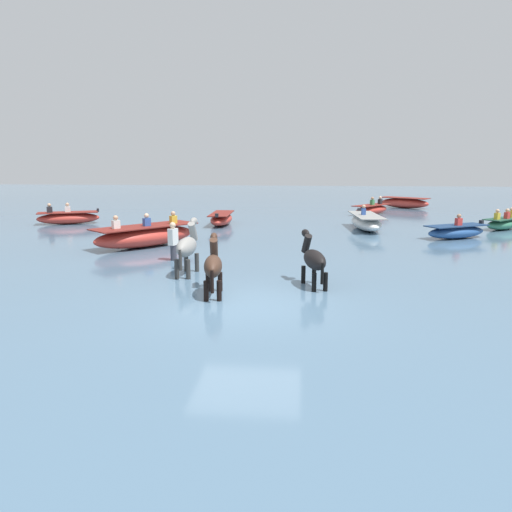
# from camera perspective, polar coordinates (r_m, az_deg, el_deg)

# --- Properties ---
(ground_plane) EXTENTS (120.00, 120.00, 0.00)m
(ground_plane) POSITION_cam_1_polar(r_m,az_deg,el_deg) (11.21, -1.02, -7.41)
(ground_plane) COLOR gray
(water_surface) EXTENTS (90.00, 90.00, 0.37)m
(water_surface) POSITION_cam_1_polar(r_m,az_deg,el_deg) (20.87, 2.12, 1.78)
(water_surface) COLOR slate
(water_surface) RESTS_ON ground
(horse_lead_grey) EXTENTS (0.51, 1.76, 1.92)m
(horse_lead_grey) POSITION_cam_1_polar(r_m,az_deg,el_deg) (13.87, -8.10, 0.94)
(horse_lead_grey) COLOR gray
(horse_lead_grey) RESTS_ON ground
(horse_trailing_black) EXTENTS (0.79, 1.62, 1.77)m
(horse_trailing_black) POSITION_cam_1_polar(r_m,az_deg,el_deg) (12.49, 6.81, -0.57)
(horse_trailing_black) COLOR black
(horse_trailing_black) RESTS_ON ground
(horse_flank_dark_bay) EXTENTS (0.61, 1.66, 1.79)m
(horse_flank_dark_bay) POSITION_cam_1_polar(r_m,az_deg,el_deg) (11.63, -5.07, -1.33)
(horse_flank_dark_bay) COLOR #382319
(horse_flank_dark_bay) RESTS_ON ground
(boat_distant_west) EXTENTS (1.09, 3.22, 0.74)m
(boat_distant_west) POSITION_cam_1_polar(r_m,az_deg,el_deg) (24.84, -4.10, 4.38)
(boat_distant_west) COLOR #BC382D
(boat_distant_west) RESTS_ON water_surface
(boat_far_offshore) EXTENTS (3.76, 4.09, 1.28)m
(boat_far_offshore) POSITION_cam_1_polar(r_m,az_deg,el_deg) (18.85, -12.88, 2.33)
(boat_far_offshore) COLOR #BC382D
(boat_far_offshore) RESTS_ON water_surface
(boat_near_starboard) EXTENTS (1.48, 3.98, 1.18)m
(boat_near_starboard) POSITION_cam_1_polar(r_m,az_deg,el_deg) (23.62, 12.84, 3.93)
(boat_near_starboard) COLOR silver
(boat_near_starboard) RESTS_ON water_surface
(boat_far_inshore) EXTENTS (3.25, 2.20, 1.10)m
(boat_far_inshore) POSITION_cam_1_polar(r_m,az_deg,el_deg) (26.93, -21.27, 4.22)
(boat_far_inshore) COLOR #BC382D
(boat_far_inshore) RESTS_ON water_surface
(boat_near_port) EXTENTS (3.00, 2.22, 1.04)m
(boat_near_port) POSITION_cam_1_polar(r_m,az_deg,el_deg) (22.03, 22.55, 2.68)
(boat_near_port) COLOR #28518E
(boat_near_port) RESTS_ON water_surface
(boat_mid_outer) EXTENTS (2.76, 3.09, 1.08)m
(boat_mid_outer) POSITION_cam_1_polar(r_m,az_deg,el_deg) (30.44, 13.48, 5.36)
(boat_mid_outer) COLOR #BC382D
(boat_mid_outer) RESTS_ON water_surface
(boat_mid_channel) EXTENTS (2.44, 2.29, 1.01)m
(boat_mid_channel) POSITION_cam_1_polar(r_m,az_deg,el_deg) (25.89, 27.16, 3.44)
(boat_mid_channel) COLOR #337556
(boat_mid_channel) RESTS_ON water_surface
(boat_distant_east) EXTENTS (3.50, 2.85, 0.72)m
(boat_distant_east) POSITION_cam_1_polar(r_m,az_deg,el_deg) (35.44, 17.12, 6.02)
(boat_distant_east) COLOR #BC382D
(boat_distant_east) RESTS_ON water_surface
(person_onlooker_right) EXTENTS (0.30, 0.37, 1.63)m
(person_onlooker_right) POSITION_cam_1_polar(r_m,az_deg,el_deg) (15.99, -9.73, 1.25)
(person_onlooker_right) COLOR #383842
(person_onlooker_right) RESTS_ON ground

